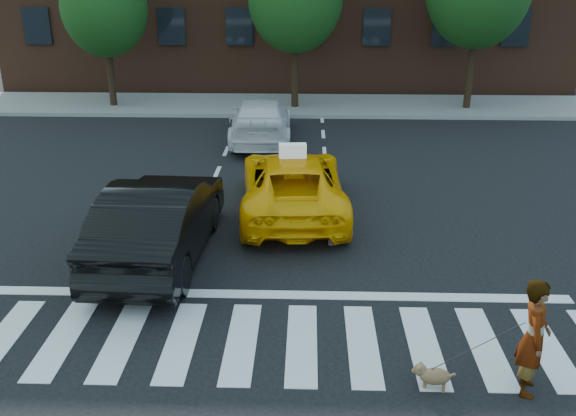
{
  "coord_description": "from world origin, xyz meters",
  "views": [
    {
      "loc": [
        1.06,
        -9.0,
        5.99
      ],
      "look_at": [
        0.67,
        3.28,
        1.1
      ],
      "focal_mm": 40.0,
      "sensor_mm": 36.0,
      "label": 1
    }
  ],
  "objects_px": {
    "taxi": "(293,183)",
    "black_sedan": "(159,219)",
    "white_suv": "(261,120)",
    "woman": "(534,337)",
    "dog": "(432,375)"
  },
  "relations": [
    {
      "from": "woman",
      "to": "taxi",
      "type": "bearing_deg",
      "value": 41.42
    },
    {
      "from": "black_sedan",
      "to": "white_suv",
      "type": "height_order",
      "value": "black_sedan"
    },
    {
      "from": "white_suv",
      "to": "woman",
      "type": "distance_m",
      "value": 14.24
    },
    {
      "from": "black_sedan",
      "to": "woman",
      "type": "relative_size",
      "value": 2.88
    },
    {
      "from": "white_suv",
      "to": "black_sedan",
      "type": "bearing_deg",
      "value": 79.03
    },
    {
      "from": "taxi",
      "to": "dog",
      "type": "height_order",
      "value": "taxi"
    },
    {
      "from": "black_sedan",
      "to": "white_suv",
      "type": "distance_m",
      "value": 9.24
    },
    {
      "from": "black_sedan",
      "to": "white_suv",
      "type": "bearing_deg",
      "value": -96.8
    },
    {
      "from": "woman",
      "to": "dog",
      "type": "distance_m",
      "value": 1.55
    },
    {
      "from": "taxi",
      "to": "black_sedan",
      "type": "xyz_separation_m",
      "value": [
        -2.7,
        -2.66,
        0.12
      ]
    },
    {
      "from": "taxi",
      "to": "white_suv",
      "type": "bearing_deg",
      "value": -82.61
    },
    {
      "from": "taxi",
      "to": "black_sedan",
      "type": "bearing_deg",
      "value": 41.08
    },
    {
      "from": "white_suv",
      "to": "dog",
      "type": "bearing_deg",
      "value": 102.65
    },
    {
      "from": "white_suv",
      "to": "dog",
      "type": "height_order",
      "value": "white_suv"
    },
    {
      "from": "woman",
      "to": "dog",
      "type": "bearing_deg",
      "value": 103.3
    }
  ]
}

